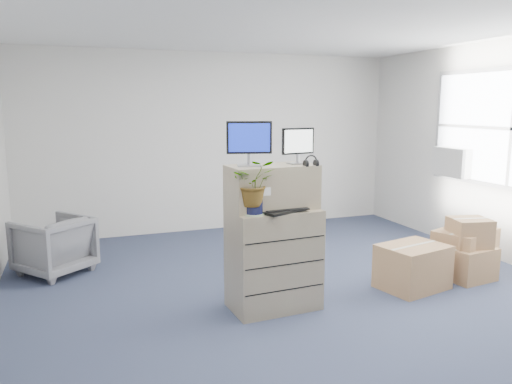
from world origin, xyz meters
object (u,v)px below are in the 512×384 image
at_px(keyboard, 284,211).
at_px(monitor_left, 249,141).
at_px(office_chair, 54,243).
at_px(filing_cabinet_lower, 274,259).
at_px(water_bottle, 278,198).
at_px(potted_plant, 254,189).
at_px(monitor_right, 298,144).

bearing_deg(keyboard, monitor_left, 124.89).
height_order(keyboard, office_chair, keyboard).
distance_m(monitor_left, keyboard, 0.73).
bearing_deg(keyboard, office_chair, 114.77).
bearing_deg(office_chair, filing_cabinet_lower, 99.41).
height_order(water_bottle, potted_plant, potted_plant).
distance_m(filing_cabinet_lower, water_bottle, 0.61).
bearing_deg(potted_plant, office_chair, 132.21).
distance_m(filing_cabinet_lower, keyboard, 0.53).
relative_size(filing_cabinet_lower, monitor_right, 2.81).
height_order(filing_cabinet_lower, monitor_left, monitor_left).
distance_m(filing_cabinet_lower, office_chair, 2.77).
relative_size(monitor_left, water_bottle, 1.92).
distance_m(potted_plant, office_chair, 2.82).
height_order(water_bottle, office_chair, water_bottle).
height_order(monitor_left, office_chair, monitor_left).
bearing_deg(filing_cabinet_lower, potted_plant, -153.20).
bearing_deg(monitor_left, filing_cabinet_lower, 3.38).
distance_m(filing_cabinet_lower, potted_plant, 0.80).
bearing_deg(monitor_right, keyboard, -148.10).
xyz_separation_m(monitor_left, monitor_right, (0.50, 0.00, -0.04)).
bearing_deg(filing_cabinet_lower, monitor_left, 164.95).
height_order(monitor_left, keyboard, monitor_left).
xyz_separation_m(monitor_left, water_bottle, (0.28, -0.03, -0.55)).
distance_m(monitor_right, water_bottle, 0.56).
height_order(potted_plant, office_chair, potted_plant).
relative_size(filing_cabinet_lower, keyboard, 2.08).
xyz_separation_m(keyboard, potted_plant, (-0.31, -0.02, 0.23)).
xyz_separation_m(monitor_left, office_chair, (-1.84, 1.79, -1.28)).
bearing_deg(monitor_right, potted_plant, -167.45).
xyz_separation_m(monitor_right, office_chair, (-2.34, 1.79, -1.24)).
relative_size(filing_cabinet_lower, potted_plant, 2.02).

